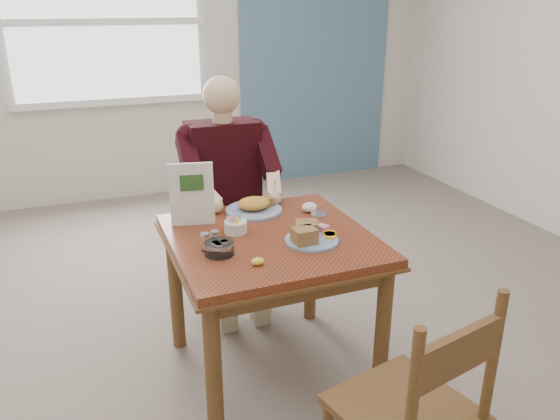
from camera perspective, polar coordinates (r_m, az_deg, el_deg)
name	(u,v)px	position (r m, az deg, el deg)	size (l,w,h in m)	color
floor	(271,370)	(2.90, -0.92, -16.35)	(6.00, 6.00, 0.00)	#71635B
wall_back	(154,45)	(5.24, -13.06, 16.48)	(5.50, 5.50, 0.00)	beige
accent_panel	(316,41)	(5.69, 3.82, 17.25)	(1.60, 0.02, 2.80)	slate
lemon_wedge	(258,261)	(2.24, -2.34, -5.38)	(0.06, 0.04, 0.03)	yellow
napkin	(309,207)	(2.79, 3.09, 0.28)	(0.08, 0.07, 0.05)	white
metal_dish	(319,214)	(2.76, 4.11, -0.47)	(0.09, 0.09, 0.01)	silver
window	(105,22)	(5.15, -17.80, 18.22)	(1.72, 0.04, 1.42)	white
table	(270,257)	(2.57, -1.00, -4.93)	(0.92, 0.92, 0.75)	brown
chair_far	(225,227)	(3.33, -5.77, -1.82)	(0.42, 0.42, 0.95)	brown
chair_near	(415,415)	(1.98, 13.89, -20.04)	(0.50, 0.50, 0.95)	brown
diner	(227,179)	(3.13, -5.54, 3.21)	(0.53, 0.56, 1.39)	tan
near_plate	(309,235)	(2.45, 3.07, -2.65)	(0.27, 0.26, 0.08)	white
far_plate	(255,206)	(2.79, -2.66, 0.39)	(0.32, 0.32, 0.08)	white
caddy	(236,227)	(2.55, -4.67, -1.74)	(0.13, 0.13, 0.08)	white
shakers	(210,241)	(2.38, -7.30, -3.20)	(0.09, 0.05, 0.08)	white
creamer	(219,248)	(2.34, -6.36, -3.96)	(0.17, 0.17, 0.06)	white
menu	(192,194)	(2.62, -9.21, 1.66)	(0.21, 0.06, 0.31)	white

